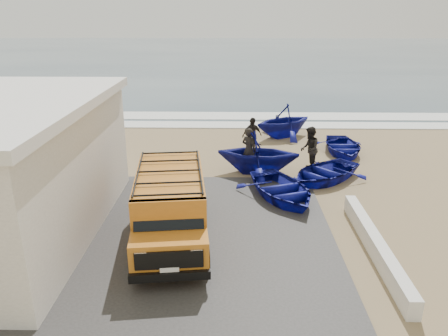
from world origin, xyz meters
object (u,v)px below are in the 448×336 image
object	(u,v)px
fisherman_back	(252,136)
van	(170,205)
parapet	(375,245)
fisherman_middle	(309,149)
boat_mid_left	(258,153)
fisherman_front	(249,150)
boat_near_left	(282,189)
boat_far_left	(283,121)
boat_near_right	(324,172)
boat_mid_right	(343,146)

from	to	relation	value
fisherman_back	van	bearing A→B (deg)	-134.53
parapet	fisherman_middle	distance (m)	7.12
boat_mid_left	fisherman_front	size ratio (longest dim) A/B	1.81
parapet	fisherman_back	size ratio (longest dim) A/B	3.29
boat_mid_left	fisherman_back	size ratio (longest dim) A/B	1.93
fisherman_front	fisherman_middle	world-z (taller)	fisherman_middle
boat_near_left	boat_far_left	distance (m)	8.67
boat_near_right	fisherman_middle	bearing A→B (deg)	157.59
parapet	boat_mid_left	world-z (taller)	boat_mid_left
boat_mid_left	boat_far_left	xyz separation A→B (m)	(1.72, 5.82, -0.00)
boat_near_right	fisherman_middle	world-z (taller)	fisherman_middle
van	boat_near_left	size ratio (longest dim) A/B	1.40
boat_mid_left	van	bearing A→B (deg)	160.59
boat_far_left	fisherman_middle	distance (m)	5.51
parapet	fisherman_middle	xyz separation A→B (m)	(-0.82, 7.03, 0.72)
van	boat_near_left	world-z (taller)	van
boat_mid_right	boat_mid_left	bearing A→B (deg)	-146.23
fisherman_middle	fisherman_front	bearing A→B (deg)	-78.90
parapet	boat_near_right	bearing A→B (deg)	93.71
boat_near_right	fisherman_front	distance (m)	3.37
boat_near_left	fisherman_front	size ratio (longest dim) A/B	1.97
boat_mid_right	boat_far_left	xyz separation A→B (m)	(-2.64, 2.99, 0.56)
van	fisherman_middle	distance (m)	8.22
parapet	boat_near_right	size ratio (longest dim) A/B	1.64
fisherman_front	fisherman_middle	distance (m)	2.66
boat_mid_left	boat_mid_right	xyz separation A→B (m)	(4.35, 2.83, -0.56)
boat_mid_right	boat_far_left	distance (m)	4.03
boat_far_left	boat_near_left	bearing A→B (deg)	-38.12
boat_near_right	fisherman_front	size ratio (longest dim) A/B	1.88
boat_mid_left	boat_far_left	distance (m)	6.07
boat_far_left	fisherman_front	bearing A→B (deg)	-52.63
fisherman_middle	boat_far_left	bearing A→B (deg)	-164.12
boat_mid_left	boat_mid_right	bearing A→B (deg)	-49.92
fisherman_front	fisherman_back	bearing A→B (deg)	-58.18
van	boat_near_right	distance (m)	7.69
parapet	boat_near_left	distance (m)	4.56
parapet	boat_near_left	world-z (taller)	boat_near_left
boat_near_left	boat_mid_right	distance (m)	6.66
fisherman_middle	parapet	bearing A→B (deg)	16.86
boat_far_left	fisherman_back	world-z (taller)	boat_far_left
boat_mid_right	fisherman_middle	distance (m)	3.32
boat_near_left	fisherman_back	size ratio (longest dim) A/B	2.11
parapet	boat_mid_left	distance (m)	7.40
boat_near_right	fisherman_front	xyz separation A→B (m)	(-3.10, 1.18, 0.59)
van	fisherman_back	distance (m)	9.20
van	boat_near_right	world-z (taller)	van
parapet	fisherman_middle	bearing A→B (deg)	96.64
boat_near_right	boat_mid_right	bearing A→B (deg)	113.70
van	fisherman_middle	world-z (taller)	van
boat_near_left	boat_far_left	size ratio (longest dim) A/B	1.10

